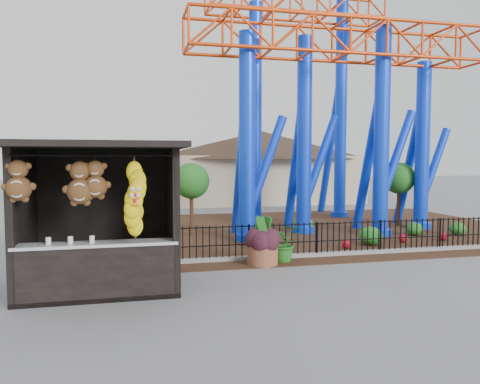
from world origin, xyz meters
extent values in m
plane|color=slate|center=(0.00, 0.00, 0.00)|extent=(120.00, 120.00, 0.00)
cube|color=#331E11|center=(4.00, 8.00, 0.01)|extent=(18.00, 12.00, 0.02)
cube|color=gray|center=(4.00, 3.00, 0.06)|extent=(18.00, 0.18, 0.12)
cube|color=black|center=(-3.00, 1.20, 0.05)|extent=(3.20, 2.60, 0.10)
cube|color=black|center=(-3.00, 2.44, 1.50)|extent=(3.20, 0.12, 3.00)
cube|color=black|center=(-4.54, 1.20, 1.50)|extent=(0.12, 2.60, 3.00)
cube|color=black|center=(-1.46, 1.20, 1.50)|extent=(0.12, 2.60, 3.00)
cube|color=black|center=(-3.00, 0.95, 3.06)|extent=(3.50, 3.40, 0.12)
cube|color=black|center=(-4.53, -0.03, 1.50)|extent=(0.14, 0.14, 3.00)
cube|color=black|center=(-1.47, -0.03, 1.50)|extent=(0.14, 0.14, 3.00)
cube|color=black|center=(-3.00, 0.15, 0.55)|extent=(3.00, 0.50, 1.10)
cube|color=#B9B9BE|center=(-3.00, 0.15, 1.12)|extent=(3.10, 0.55, 0.06)
cylinder|color=black|center=(-3.00, -0.25, 2.85)|extent=(2.90, 0.04, 0.04)
cylinder|color=#0D38EA|center=(1.50, 6.00, 3.50)|extent=(0.56, 0.56, 7.00)
cylinder|color=#0D38EA|center=(1.50, 6.00, 0.12)|extent=(0.84, 0.84, 0.24)
cylinder|color=#0D38EA|center=(4.00, 7.20, 3.65)|extent=(0.56, 0.56, 7.30)
cylinder|color=#0D38EA|center=(4.00, 7.20, 0.12)|extent=(0.84, 0.84, 0.24)
cylinder|color=#0D38EA|center=(6.50, 6.00, 3.75)|extent=(0.56, 0.56, 7.50)
cylinder|color=#0D38EA|center=(6.50, 6.00, 0.12)|extent=(0.84, 0.84, 0.24)
cylinder|color=#0D38EA|center=(9.00, 7.20, 3.30)|extent=(0.56, 0.56, 6.60)
cylinder|color=#0D38EA|center=(9.00, 7.20, 0.12)|extent=(0.84, 0.84, 0.24)
cylinder|color=#0D38EA|center=(3.00, 10.50, 4.75)|extent=(0.56, 0.56, 9.50)
cylinder|color=#0D38EA|center=(3.00, 10.50, 0.12)|extent=(0.84, 0.84, 0.24)
cylinder|color=#0D38EA|center=(7.50, 11.50, 5.25)|extent=(0.56, 0.56, 10.50)
cylinder|color=#0D38EA|center=(7.50, 11.50, 0.12)|extent=(0.84, 0.84, 0.24)
cylinder|color=#0D38EA|center=(1.50, 6.90, 2.62)|extent=(0.36, 2.21, 5.85)
cylinder|color=#0D38EA|center=(2.20, 6.30, 2.45)|extent=(1.62, 0.32, 3.73)
cylinder|color=#0D38EA|center=(4.00, 8.10, 2.74)|extent=(0.36, 2.29, 6.10)
cylinder|color=#0D38EA|center=(4.70, 7.50, 2.55)|extent=(1.67, 0.32, 3.88)
cylinder|color=#0D38EA|center=(6.50, 6.90, 2.81)|extent=(0.36, 2.34, 6.26)
cylinder|color=#0D38EA|center=(7.20, 6.30, 2.62)|extent=(1.71, 0.32, 3.99)
cylinder|color=#0D38EA|center=(9.00, 8.10, 2.47)|extent=(0.36, 2.10, 5.53)
cylinder|color=#0D38EA|center=(9.70, 7.50, 2.31)|extent=(1.54, 0.32, 3.52)
cylinder|color=brown|center=(1.01, 2.39, 0.28)|extent=(0.96, 0.96, 0.55)
ellipsoid|color=black|center=(1.01, 2.39, 0.87)|extent=(0.70, 0.70, 0.64)
imported|color=#235118|center=(1.69, 2.64, 0.51)|extent=(0.96, 0.84, 1.03)
ellipsoid|color=#20601C|center=(1.62, 4.93, 0.31)|extent=(0.74, 0.74, 0.59)
ellipsoid|color=#20601C|center=(5.17, 4.26, 0.31)|extent=(0.75, 0.75, 0.60)
ellipsoid|color=#20601C|center=(7.67, 5.62, 0.26)|extent=(0.61, 0.61, 0.48)
ellipsoid|color=#20601C|center=(4.05, 7.34, 0.32)|extent=(0.75, 0.75, 0.60)
ellipsoid|color=#20601C|center=(9.25, 5.32, 0.25)|extent=(0.59, 0.59, 0.47)
sphere|color=#B40C1F|center=(1.31, 4.46, 0.16)|extent=(0.28, 0.28, 0.28)
sphere|color=#B40C1F|center=(4.13, 3.87, 0.16)|extent=(0.28, 0.28, 0.28)
sphere|color=#B40C1F|center=(6.45, 4.44, 0.16)|extent=(0.28, 0.28, 0.28)
sphere|color=#B40C1F|center=(7.98, 4.43, 0.16)|extent=(0.28, 0.28, 0.28)
cube|color=#BFAD8C|center=(6.00, 20.00, 1.50)|extent=(12.00, 6.00, 3.00)
cone|color=#332319|center=(6.00, 20.00, 3.90)|extent=(15.00, 15.00, 1.80)
camera|label=1|loc=(-2.36, -9.31, 2.78)|focal=35.00mm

